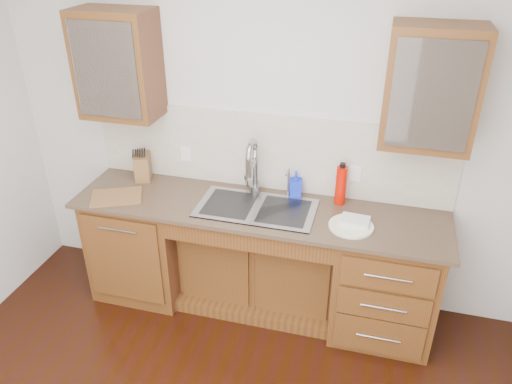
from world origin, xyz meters
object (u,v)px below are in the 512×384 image
(plate, at_px, (351,226))
(water_bottle, at_px, (341,185))
(soap_bottle, at_px, (296,184))
(cutting_board, at_px, (117,197))
(knife_block, at_px, (143,167))

(plate, bearing_deg, water_bottle, 110.69)
(water_bottle, distance_m, plate, 0.35)
(soap_bottle, height_order, cutting_board, soap_bottle)
(water_bottle, height_order, plate, water_bottle)
(soap_bottle, height_order, plate, soap_bottle)
(water_bottle, relative_size, plate, 0.96)
(soap_bottle, bearing_deg, water_bottle, -17.91)
(knife_block, bearing_deg, soap_bottle, -16.93)
(knife_block, xyz_separation_m, cutting_board, (-0.06, -0.34, -0.10))
(knife_block, height_order, cutting_board, knife_block)
(plate, xyz_separation_m, cutting_board, (-1.71, -0.05, -0.00))
(knife_block, bearing_deg, water_bottle, -18.66)
(cutting_board, bearing_deg, water_bottle, 12.36)
(soap_bottle, bearing_deg, cutting_board, -175.04)
(water_bottle, distance_m, cutting_board, 1.64)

